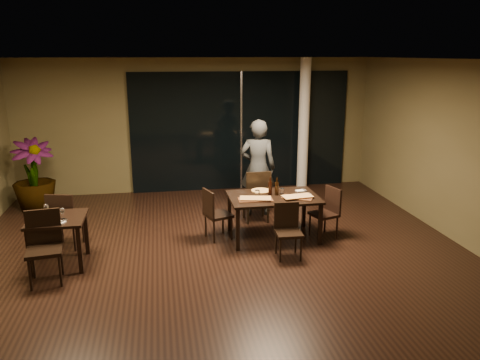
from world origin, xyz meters
name	(u,v)px	position (x,y,z in m)	size (l,w,h in m)	color
ground	(222,261)	(0.00, 0.00, 0.00)	(8.00, 8.00, 0.00)	black
wall_back	(197,125)	(0.00, 4.05, 1.50)	(8.00, 0.10, 3.00)	brown
wall_front	(307,315)	(0.00, -4.05, 1.50)	(8.00, 0.10, 3.00)	brown
wall_right	(472,156)	(4.05, 0.00, 1.50)	(0.10, 8.00, 3.00)	brown
ceiling	(220,58)	(0.00, 0.00, 3.02)	(8.00, 8.00, 0.04)	silver
window_panel	(241,131)	(1.00, 3.96, 1.35)	(5.00, 0.06, 2.70)	black
column	(304,125)	(2.40, 3.65, 1.50)	(0.24, 0.24, 3.00)	silver
main_table	(273,200)	(1.00, 0.80, 0.68)	(1.50, 1.00, 0.75)	black
side_table	(58,226)	(-2.40, 0.30, 0.62)	(0.80, 0.80, 0.75)	black
chair_main_far	(257,193)	(0.89, 1.61, 0.56)	(0.48, 0.48, 1.01)	black
chair_main_near	(288,227)	(1.04, 0.04, 0.47)	(0.41, 0.41, 0.85)	black
chair_main_left	(214,212)	(0.00, 0.91, 0.49)	(0.52, 0.52, 0.88)	black
chair_main_right	(328,210)	(1.94, 0.70, 0.49)	(0.51, 0.51, 0.87)	black
chair_side_far	(64,218)	(-2.43, 0.92, 0.53)	(0.53, 0.53, 0.95)	black
chair_side_near	(44,242)	(-2.49, -0.17, 0.56)	(0.52, 0.52, 1.00)	black
diner	(258,168)	(0.99, 2.05, 0.94)	(0.64, 0.43, 1.89)	#2B2E30
potted_plant	(34,175)	(-3.37, 3.06, 0.73)	(0.79, 0.79, 1.46)	#214818
pizza_board_left	(255,200)	(0.65, 0.63, 0.76)	(0.56, 0.28, 0.01)	#4E2C19
pizza_board_right	(297,198)	(1.37, 0.62, 0.76)	(0.50, 0.25, 0.01)	#4A2917
oblong_pizza_left	(255,199)	(0.65, 0.63, 0.77)	(0.49, 0.23, 0.02)	#6D0A09
oblong_pizza_right	(297,197)	(1.37, 0.62, 0.77)	(0.48, 0.23, 0.02)	maroon
round_pizza	(261,191)	(0.85, 1.12, 0.76)	(0.33, 0.33, 0.01)	#B13E13
bottle_a	(270,187)	(0.96, 0.89, 0.89)	(0.06, 0.06, 0.28)	black
bottle_b	(277,186)	(1.07, 0.86, 0.90)	(0.07, 0.07, 0.30)	black
bottle_c	(270,186)	(0.97, 0.91, 0.90)	(0.07, 0.07, 0.30)	black
tumbler_left	(257,193)	(0.73, 0.86, 0.80)	(0.08, 0.08, 0.10)	white
tumbler_right	(282,191)	(1.18, 0.90, 0.80)	(0.08, 0.08, 0.10)	white
napkin_near	(306,195)	(1.56, 0.75, 0.76)	(0.18, 0.10, 0.01)	white
napkin_far	(301,191)	(1.55, 1.01, 0.76)	(0.18, 0.10, 0.01)	white
wine_glass_a	(46,210)	(-2.56, 0.42, 0.84)	(0.08, 0.08, 0.17)	white
wine_glass_b	(63,214)	(-2.30, 0.23, 0.83)	(0.07, 0.07, 0.16)	white
side_napkin	(59,222)	(-2.33, 0.08, 0.76)	(0.18, 0.11, 0.01)	silver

